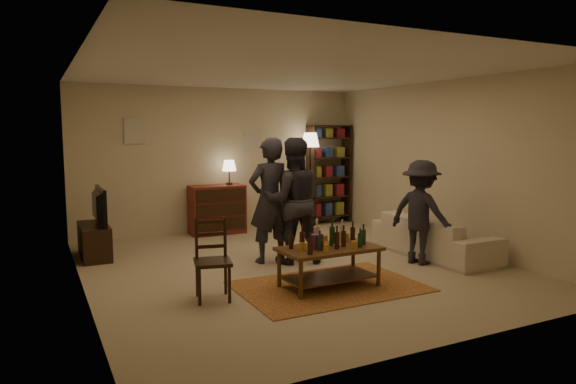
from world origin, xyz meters
TOP-DOWN VIEW (x-y plane):
  - floor at (0.00, 0.00)m, footprint 6.00×6.00m
  - room_shell at (-0.65, 2.98)m, footprint 6.00×6.00m
  - rug at (-0.05, -1.05)m, footprint 2.20×1.50m
  - coffee_table at (-0.06, -1.05)m, footprint 1.22×0.69m
  - dining_chair at (-1.46, -0.82)m, footprint 0.48×0.48m
  - tv_stand at (-2.44, 1.80)m, footprint 0.40×1.00m
  - dresser at (-0.19, 2.71)m, footprint 1.00×0.50m
  - bookshelf at (2.25, 2.78)m, footprint 0.90×0.34m
  - floor_lamp at (1.73, 2.65)m, footprint 0.36×0.36m
  - sofa at (2.20, -0.40)m, footprint 0.81×2.08m
  - person_left at (-0.19, 0.38)m, footprint 0.70×0.49m
  - person_right at (0.09, 0.21)m, footprint 1.03×0.89m
  - person_by_sofa at (1.70, -0.67)m, footprint 0.82×1.08m

SIDE VIEW (x-z plane):
  - floor at x=0.00m, z-range 0.00..0.00m
  - rug at x=-0.05m, z-range 0.00..0.01m
  - sofa at x=2.20m, z-range 0.00..0.61m
  - tv_stand at x=-2.44m, z-range -0.14..0.91m
  - coffee_table at x=-0.06m, z-range 0.02..0.85m
  - dresser at x=-0.19m, z-range -0.20..1.16m
  - dining_chair at x=-1.46m, z-range 0.02..0.95m
  - person_by_sofa at x=1.70m, z-range 0.00..1.49m
  - person_right at x=0.09m, z-range 0.00..1.81m
  - person_left at x=-0.19m, z-range 0.00..1.81m
  - bookshelf at x=2.25m, z-range 0.03..2.04m
  - floor_lamp at x=1.73m, z-range 0.66..2.52m
  - room_shell at x=-0.65m, z-range -1.19..4.81m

